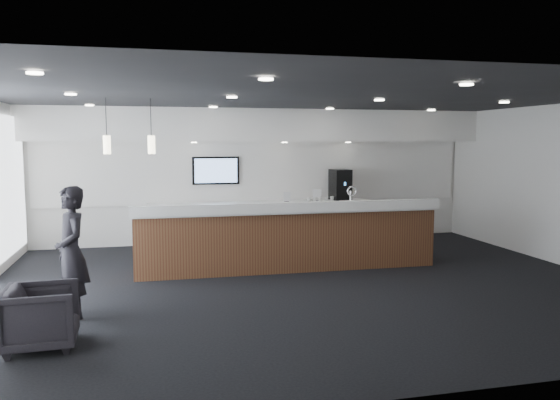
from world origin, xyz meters
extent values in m
plane|color=black|center=(0.00, 0.00, 0.00)|extent=(10.00, 10.00, 0.00)
cube|color=black|center=(0.00, 0.00, 3.00)|extent=(10.00, 8.00, 0.02)
cube|color=white|center=(0.00, 4.00, 1.50)|extent=(10.00, 0.02, 3.00)
cube|color=white|center=(0.00, 3.55, 2.65)|extent=(10.00, 0.90, 0.70)
cube|color=white|center=(0.00, 3.97, 1.60)|extent=(9.80, 0.06, 1.40)
cube|color=gray|center=(0.00, 3.64, 0.45)|extent=(5.00, 0.60, 0.90)
cube|color=white|center=(0.00, 3.64, 0.93)|extent=(5.06, 0.66, 0.05)
cylinder|color=white|center=(-2.00, 3.32, 0.50)|extent=(0.60, 0.02, 0.02)
cylinder|color=white|center=(-1.00, 3.32, 0.50)|extent=(0.60, 0.02, 0.02)
cylinder|color=white|center=(0.00, 3.32, 0.50)|extent=(0.60, 0.02, 0.02)
cylinder|color=white|center=(1.00, 3.32, 0.50)|extent=(0.60, 0.02, 0.02)
cylinder|color=white|center=(2.00, 3.32, 0.50)|extent=(0.60, 0.02, 0.02)
cube|color=black|center=(-1.00, 3.91, 1.65)|extent=(1.05, 0.07, 0.62)
cube|color=blue|center=(-1.00, 3.87, 1.65)|extent=(0.95, 0.01, 0.54)
cylinder|color=beige|center=(-2.40, 0.80, 2.25)|extent=(0.12, 0.12, 0.30)
cylinder|color=beige|center=(-3.10, 0.80, 2.25)|extent=(0.12, 0.12, 0.30)
cube|color=#512A1B|center=(-0.04, 1.13, 0.53)|extent=(5.40, 0.81, 1.05)
cube|color=white|center=(-0.04, 1.13, 1.08)|extent=(5.48, 0.89, 0.06)
cube|color=white|center=(-0.05, 0.71, 1.17)|extent=(5.47, 0.18, 0.18)
cylinder|color=white|center=(1.19, 1.22, 1.25)|extent=(0.04, 0.04, 0.28)
torus|color=white|center=(1.19, 1.16, 1.39)|extent=(0.19, 0.03, 0.19)
cube|color=black|center=(1.86, 3.64, 1.30)|extent=(0.45, 0.49, 0.71)
cube|color=white|center=(1.86, 3.40, 0.96)|extent=(0.25, 0.12, 0.02)
cube|color=silver|center=(0.56, 3.55, 1.06)|extent=(0.16, 0.06, 0.22)
cube|color=silver|center=(1.27, 3.55, 1.08)|extent=(0.19, 0.08, 0.26)
imported|color=black|center=(-3.66, -1.93, 0.36)|extent=(0.81, 0.79, 0.71)
imported|color=black|center=(-3.46, -0.87, 0.86)|extent=(0.62, 0.74, 1.73)
imported|color=white|center=(1.90, 3.53, 1.00)|extent=(0.10, 0.10, 0.09)
imported|color=white|center=(1.76, 3.53, 1.00)|extent=(0.14, 0.14, 0.09)
imported|color=white|center=(1.62, 3.53, 1.00)|extent=(0.12, 0.12, 0.09)
imported|color=white|center=(1.48, 3.53, 1.00)|extent=(0.13, 0.13, 0.09)
imported|color=white|center=(1.34, 3.53, 1.00)|extent=(0.14, 0.14, 0.09)
imported|color=white|center=(1.20, 3.53, 1.00)|extent=(0.11, 0.11, 0.09)
imported|color=white|center=(1.06, 3.53, 1.00)|extent=(0.14, 0.14, 0.09)
camera|label=1|loc=(-2.43, -8.31, 2.31)|focal=35.00mm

